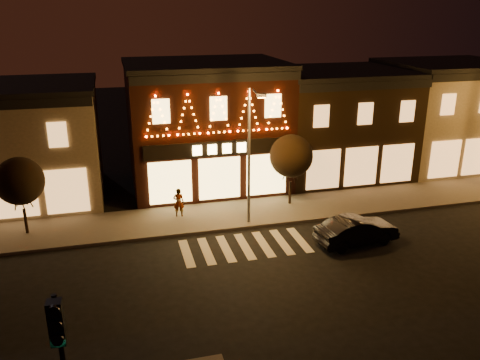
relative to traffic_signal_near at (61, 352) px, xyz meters
name	(u,v)px	position (x,y,z in m)	size (l,w,h in m)	color
ground	(269,287)	(7.68, 7.34, -3.73)	(120.00, 120.00, 0.00)	black
sidewalk_far	(260,212)	(9.68, 15.34, -3.66)	(44.00, 4.00, 0.15)	#47423D
building_pulp	(206,124)	(7.68, 21.31, 0.43)	(10.20, 8.34, 8.30)	black
building_right_a	(336,122)	(17.18, 21.33, 0.03)	(9.20, 8.28, 7.50)	black
building_right_b	(446,114)	(26.18, 21.33, 0.18)	(9.20, 8.28, 7.80)	#726951
traffic_signal_near	(61,352)	(0.00, 0.00, 0.00)	(0.37, 0.52, 5.08)	black
streetlamp_mid	(251,147)	(8.63, 13.72, 0.83)	(0.52, 1.72, 7.51)	#59595E
tree_left	(20,181)	(-3.26, 15.54, -0.65)	(2.51, 2.51, 4.19)	black
tree_right	(291,156)	(11.80, 15.98, -0.55)	(2.59, 2.59, 4.33)	black
dark_sedan	(357,231)	(13.34, 10.23, -3.01)	(1.52, 4.37, 1.44)	black
pedestrian	(179,202)	(4.93, 15.73, -2.73)	(0.62, 0.41, 1.70)	gray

